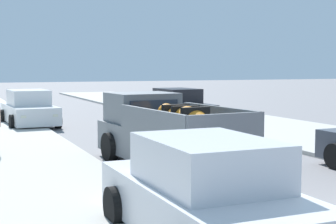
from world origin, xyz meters
name	(u,v)px	position (x,y,z in m)	size (l,w,h in m)	color
sidewalk_right	(264,127)	(5.49, 12.00, 0.06)	(5.19, 60.00, 0.12)	#B2AFA8
curb_left	(19,140)	(-4.29, 12.00, 0.05)	(0.16, 60.00, 0.10)	silver
curb_right	(239,128)	(4.29, 12.00, 0.05)	(0.16, 60.00, 0.10)	silver
pickup_truck	(166,134)	(-1.40, 6.15, 0.81)	(2.50, 5.34, 1.80)	slate
car_left_near	(205,196)	(-3.12, 0.64, 0.71)	(2.04, 4.27, 1.54)	silver
car_right_near	(29,109)	(-3.33, 16.53, 0.71)	(2.19, 4.33, 1.54)	silver
car_right_mid	(178,107)	(3.07, 15.31, 0.71)	(2.18, 4.33, 1.54)	black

